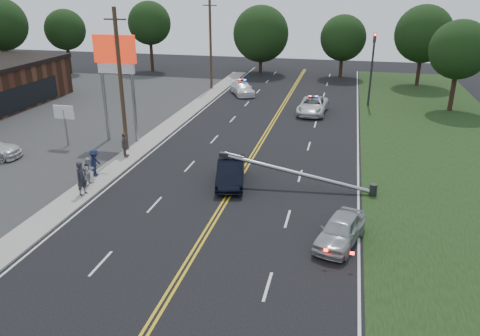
% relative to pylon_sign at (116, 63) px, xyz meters
% --- Properties ---
extents(ground, '(120.00, 120.00, 0.00)m').
position_rel_pylon_sign_xyz_m(ground, '(10.50, -14.00, -6.00)').
color(ground, black).
rests_on(ground, ground).
extents(sidewalk, '(1.80, 70.00, 0.12)m').
position_rel_pylon_sign_xyz_m(sidewalk, '(2.10, -4.00, -5.94)').
color(sidewalk, '#9E998E').
rests_on(sidewalk, ground).
extents(grass_verge, '(12.00, 80.00, 0.01)m').
position_rel_pylon_sign_xyz_m(grass_verge, '(24.00, -4.00, -5.99)').
color(grass_verge, black).
rests_on(grass_verge, ground).
extents(centerline_yellow, '(0.36, 80.00, 0.00)m').
position_rel_pylon_sign_xyz_m(centerline_yellow, '(10.50, -4.00, -5.99)').
color(centerline_yellow, gold).
rests_on(centerline_yellow, ground).
extents(pylon_sign, '(3.20, 0.35, 8.00)m').
position_rel_pylon_sign_xyz_m(pylon_sign, '(0.00, 0.00, 0.00)').
color(pylon_sign, gray).
rests_on(pylon_sign, ground).
extents(small_sign, '(1.60, 0.14, 3.10)m').
position_rel_pylon_sign_xyz_m(small_sign, '(-3.50, -2.00, -3.66)').
color(small_sign, gray).
rests_on(small_sign, ground).
extents(traffic_signal, '(0.28, 0.41, 7.05)m').
position_rel_pylon_sign_xyz_m(traffic_signal, '(18.80, 16.00, -1.79)').
color(traffic_signal, '#2D2D30').
rests_on(traffic_signal, ground).
extents(fallen_streetlight, '(9.36, 0.44, 1.91)m').
position_rel_pylon_sign_xyz_m(fallen_streetlight, '(14.69, -6.00, -5.08)').
color(fallen_streetlight, '#2D2D30').
rests_on(fallen_streetlight, ground).
extents(utility_pole_mid, '(1.60, 0.28, 10.00)m').
position_rel_pylon_sign_xyz_m(utility_pole_mid, '(1.30, -2.00, -0.91)').
color(utility_pole_mid, '#382619').
rests_on(utility_pole_mid, ground).
extents(utility_pole_far, '(1.60, 0.28, 10.00)m').
position_rel_pylon_sign_xyz_m(utility_pole_far, '(1.30, 20.00, -0.91)').
color(utility_pole_far, '#382619').
rests_on(utility_pole_far, ground).
extents(tree_3, '(6.09, 6.09, 10.01)m').
position_rel_pylon_sign_xyz_m(tree_3, '(-23.63, 17.70, 0.95)').
color(tree_3, black).
rests_on(tree_3, ground).
extents(tree_4, '(5.29, 5.29, 8.38)m').
position_rel_pylon_sign_xyz_m(tree_4, '(-20.40, 25.67, -0.28)').
color(tree_4, black).
rests_on(tree_4, ground).
extents(tree_5, '(5.78, 5.78, 9.32)m').
position_rel_pylon_sign_xyz_m(tree_5, '(-10.23, 29.95, 0.42)').
color(tree_5, black).
rests_on(tree_5, ground).
extents(tree_6, '(7.38, 7.38, 8.88)m').
position_rel_pylon_sign_xyz_m(tree_6, '(4.84, 31.65, -0.81)').
color(tree_6, black).
rests_on(tree_6, ground).
extents(tree_7, '(5.77, 5.77, 7.88)m').
position_rel_pylon_sign_xyz_m(tree_7, '(15.59, 31.03, -1.02)').
color(tree_7, black).
rests_on(tree_7, ground).
extents(tree_8, '(6.60, 6.60, 9.28)m').
position_rel_pylon_sign_xyz_m(tree_8, '(24.75, 27.79, -0.03)').
color(tree_8, black).
rests_on(tree_8, ground).
extents(tree_9, '(5.43, 5.43, 8.46)m').
position_rel_pylon_sign_xyz_m(tree_9, '(26.44, 15.87, -0.27)').
color(tree_9, black).
rests_on(tree_9, ground).
extents(crashed_sedan, '(2.46, 4.79, 1.51)m').
position_rel_pylon_sign_xyz_m(crashed_sedan, '(10.19, -6.15, -5.24)').
color(crashed_sedan, black).
rests_on(crashed_sedan, ground).
extents(waiting_sedan, '(2.66, 4.30, 1.37)m').
position_rel_pylon_sign_xyz_m(waiting_sedan, '(16.90, -11.85, -5.31)').
color(waiting_sedan, '#A6AAAE').
rests_on(waiting_sedan, ground).
extents(emergency_a, '(2.79, 5.49, 1.49)m').
position_rel_pylon_sign_xyz_m(emergency_a, '(13.62, 11.73, -5.25)').
color(emergency_a, silver).
rests_on(emergency_a, ground).
extents(emergency_b, '(3.87, 5.07, 1.37)m').
position_rel_pylon_sign_xyz_m(emergency_b, '(5.39, 18.04, -5.31)').
color(emergency_b, white).
rests_on(emergency_b, ground).
extents(bystander_a, '(0.63, 0.81, 1.99)m').
position_rel_pylon_sign_xyz_m(bystander_a, '(2.39, -9.86, -4.88)').
color(bystander_a, '#292831').
rests_on(bystander_a, sidewalk).
extents(bystander_b, '(0.67, 0.85, 1.70)m').
position_rel_pylon_sign_xyz_m(bystander_b, '(2.07, -8.46, -5.03)').
color(bystander_b, '#A0A0A4').
rests_on(bystander_b, sidewalk).
extents(bystander_c, '(0.75, 1.18, 1.73)m').
position_rel_pylon_sign_xyz_m(bystander_c, '(1.71, -7.17, -5.01)').
color(bystander_c, '#181F3C').
rests_on(bystander_c, sidewalk).
extents(bystander_d, '(0.56, 1.07, 1.74)m').
position_rel_pylon_sign_xyz_m(bystander_d, '(1.94, -3.54, -5.00)').
color(bystander_d, '#62564F').
rests_on(bystander_d, sidewalk).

